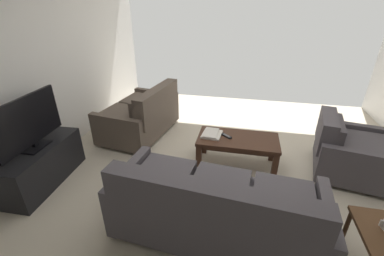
{
  "coord_description": "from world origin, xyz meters",
  "views": [
    {
      "loc": [
        -0.05,
        2.72,
        2.06
      ],
      "look_at": [
        0.51,
        0.11,
        0.71
      ],
      "focal_mm": 23.85,
      "sensor_mm": 36.0,
      "label": 1
    }
  ],
  "objects_px": {
    "tv_stand": "(42,165)",
    "armchair_side": "(350,151)",
    "loveseat_near": "(142,115)",
    "sofa_main": "(215,209)",
    "book_stack": "(212,134)",
    "coffee_table": "(238,143)",
    "flat_tv": "(28,123)",
    "tv_remote": "(226,136)"
  },
  "relations": [
    {
      "from": "tv_stand",
      "to": "book_stack",
      "type": "height_order",
      "value": "tv_stand"
    },
    {
      "from": "flat_tv",
      "to": "armchair_side",
      "type": "bearing_deg",
      "value": -165.16
    },
    {
      "from": "tv_stand",
      "to": "tv_remote",
      "type": "bearing_deg",
      "value": -157.81
    },
    {
      "from": "armchair_side",
      "to": "book_stack",
      "type": "bearing_deg",
      "value": 3.2
    },
    {
      "from": "book_stack",
      "to": "sofa_main",
      "type": "bearing_deg",
      "value": 99.65
    },
    {
      "from": "loveseat_near",
      "to": "coffee_table",
      "type": "height_order",
      "value": "loveseat_near"
    },
    {
      "from": "sofa_main",
      "to": "book_stack",
      "type": "xyz_separation_m",
      "value": [
        0.22,
        -1.28,
        0.08
      ]
    },
    {
      "from": "coffee_table",
      "to": "book_stack",
      "type": "bearing_deg",
      "value": -2.22
    },
    {
      "from": "coffee_table",
      "to": "armchair_side",
      "type": "height_order",
      "value": "armchair_side"
    },
    {
      "from": "book_stack",
      "to": "tv_remote",
      "type": "distance_m",
      "value": 0.2
    },
    {
      "from": "coffee_table",
      "to": "book_stack",
      "type": "height_order",
      "value": "book_stack"
    },
    {
      "from": "sofa_main",
      "to": "loveseat_near",
      "type": "distance_m",
      "value": 2.36
    },
    {
      "from": "tv_stand",
      "to": "flat_tv",
      "type": "xyz_separation_m",
      "value": [
        -0.0,
        -0.0,
        0.57
      ]
    },
    {
      "from": "loveseat_near",
      "to": "coffee_table",
      "type": "bearing_deg",
      "value": 159.34
    },
    {
      "from": "loveseat_near",
      "to": "tv_stand",
      "type": "height_order",
      "value": "loveseat_near"
    },
    {
      "from": "loveseat_near",
      "to": "tv_remote",
      "type": "bearing_deg",
      "value": 157.58
    },
    {
      "from": "loveseat_near",
      "to": "tv_remote",
      "type": "xyz_separation_m",
      "value": [
        -1.43,
        0.59,
        0.08
      ]
    },
    {
      "from": "tv_remote",
      "to": "tv_stand",
      "type": "bearing_deg",
      "value": 22.19
    },
    {
      "from": "tv_stand",
      "to": "book_stack",
      "type": "xyz_separation_m",
      "value": [
        -1.96,
        -0.89,
        0.19
      ]
    },
    {
      "from": "loveseat_near",
      "to": "book_stack",
      "type": "relative_size",
      "value": 4.75
    },
    {
      "from": "tv_stand",
      "to": "armchair_side",
      "type": "distance_m",
      "value": 3.85
    },
    {
      "from": "sofa_main",
      "to": "armchair_side",
      "type": "bearing_deg",
      "value": -138.24
    },
    {
      "from": "armchair_side",
      "to": "book_stack",
      "type": "relative_size",
      "value": 3.33
    },
    {
      "from": "flat_tv",
      "to": "sofa_main",
      "type": "bearing_deg",
      "value": 169.73
    },
    {
      "from": "tv_stand",
      "to": "armchair_side",
      "type": "xyz_separation_m",
      "value": [
        -3.72,
        -0.99,
        0.08
      ]
    },
    {
      "from": "coffee_table",
      "to": "flat_tv",
      "type": "distance_m",
      "value": 2.52
    },
    {
      "from": "tv_stand",
      "to": "tv_remote",
      "type": "xyz_separation_m",
      "value": [
        -2.16,
        -0.88,
        0.18
      ]
    },
    {
      "from": "sofa_main",
      "to": "loveseat_near",
      "type": "bearing_deg",
      "value": -52.17
    },
    {
      "from": "sofa_main",
      "to": "armchair_side",
      "type": "relative_size",
      "value": 1.94
    },
    {
      "from": "book_stack",
      "to": "armchair_side",
      "type": "bearing_deg",
      "value": -176.8
    },
    {
      "from": "coffee_table",
      "to": "armchair_side",
      "type": "relative_size",
      "value": 1.03
    },
    {
      "from": "loveseat_near",
      "to": "book_stack",
      "type": "bearing_deg",
      "value": 154.58
    },
    {
      "from": "coffee_table",
      "to": "flat_tv",
      "type": "relative_size",
      "value": 1.1
    },
    {
      "from": "sofa_main",
      "to": "coffee_table",
      "type": "height_order",
      "value": "sofa_main"
    },
    {
      "from": "flat_tv",
      "to": "tv_remote",
      "type": "distance_m",
      "value": 2.37
    },
    {
      "from": "sofa_main",
      "to": "tv_stand",
      "type": "bearing_deg",
      "value": -10.26
    },
    {
      "from": "sofa_main",
      "to": "book_stack",
      "type": "bearing_deg",
      "value": -80.35
    },
    {
      "from": "loveseat_near",
      "to": "armchair_side",
      "type": "xyz_separation_m",
      "value": [
        -3.0,
        0.49,
        -0.02
      ]
    },
    {
      "from": "book_stack",
      "to": "loveseat_near",
      "type": "bearing_deg",
      "value": -25.42
    },
    {
      "from": "sofa_main",
      "to": "armchair_side",
      "type": "height_order",
      "value": "sofa_main"
    },
    {
      "from": "tv_remote",
      "to": "sofa_main",
      "type": "bearing_deg",
      "value": 90.69
    },
    {
      "from": "tv_stand",
      "to": "coffee_table",
      "type": "bearing_deg",
      "value": -159.32
    }
  ]
}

